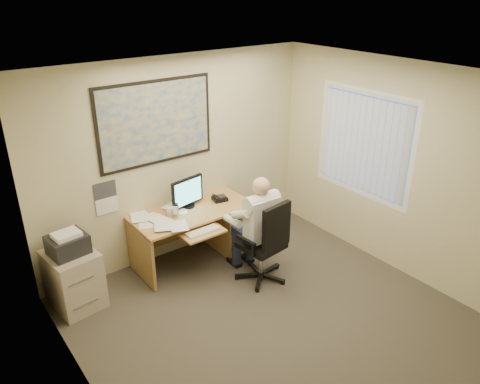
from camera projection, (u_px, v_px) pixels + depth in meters
room_shell at (294, 224)px, 4.55m from camera, size 4.00×4.50×2.70m
desk at (213, 223)px, 6.47m from camera, size 1.60×0.97×1.15m
world_map at (156, 123)px, 5.79m from camera, size 1.56×0.03×1.06m
wall_calendar at (106, 198)px, 5.72m from camera, size 0.28×0.01×0.42m
window_blinds at (363, 144)px, 6.13m from camera, size 0.06×1.40×1.30m
filing_cabinet at (73, 274)px, 5.39m from camera, size 0.57×0.66×0.98m
office_chair at (263, 258)px, 5.88m from camera, size 0.74×0.74×1.12m
person at (260, 229)px, 5.80m from camera, size 0.59×0.83×1.39m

